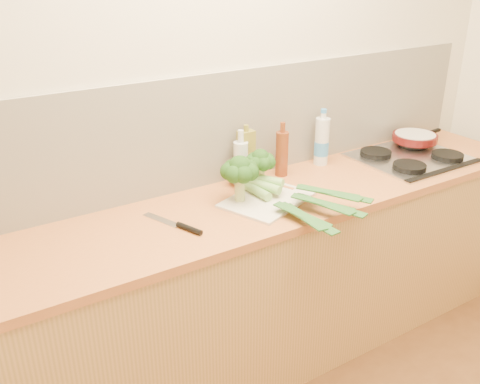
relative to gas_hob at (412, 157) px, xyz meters
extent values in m
plane|color=beige|center=(-1.02, 0.30, 0.39)|extent=(3.50, 0.00, 3.50)
cube|color=silver|center=(-1.02, 0.29, 0.26)|extent=(3.20, 0.02, 0.54)
cube|color=tan|center=(-1.02, 0.00, -0.48)|extent=(3.20, 0.60, 0.86)
cube|color=#BA6E36|center=(-1.02, 0.00, -0.03)|extent=(3.20, 0.62, 0.04)
cube|color=silver|center=(0.00, 0.00, -0.01)|extent=(0.58, 0.50, 0.01)
cube|color=black|center=(0.00, -0.23, 0.00)|extent=(0.58, 0.04, 0.01)
cylinder|color=black|center=(-0.15, -0.12, 0.01)|extent=(0.17, 0.17, 0.03)
cylinder|color=black|center=(0.15, -0.12, 0.01)|extent=(0.17, 0.17, 0.03)
cylinder|color=black|center=(-0.15, 0.12, 0.01)|extent=(0.17, 0.17, 0.03)
cylinder|color=black|center=(0.15, 0.12, 0.01)|extent=(0.17, 0.17, 0.03)
cube|color=beige|center=(-0.98, -0.02, -0.01)|extent=(0.48, 0.42, 0.01)
cylinder|color=#A1AF66|center=(-1.10, 0.03, 0.05)|extent=(0.05, 0.05, 0.09)
sphere|color=black|center=(-1.10, 0.03, 0.16)|extent=(0.11, 0.11, 0.11)
sphere|color=black|center=(-1.05, 0.03, 0.14)|extent=(0.08, 0.08, 0.08)
sphere|color=black|center=(-1.07, 0.07, 0.14)|extent=(0.08, 0.08, 0.08)
sphere|color=black|center=(-1.11, 0.08, 0.14)|extent=(0.08, 0.08, 0.08)
sphere|color=black|center=(-1.14, 0.05, 0.14)|extent=(0.08, 0.08, 0.08)
sphere|color=black|center=(-1.14, 0.01, 0.14)|extent=(0.08, 0.08, 0.08)
sphere|color=black|center=(-1.11, -0.02, 0.14)|extent=(0.08, 0.08, 0.08)
sphere|color=black|center=(-1.07, -0.01, 0.14)|extent=(0.08, 0.08, 0.08)
cylinder|color=#A1AF66|center=(-0.94, 0.10, 0.05)|extent=(0.05, 0.05, 0.09)
sphere|color=black|center=(-0.94, 0.10, 0.15)|extent=(0.09, 0.09, 0.09)
sphere|color=black|center=(-0.90, 0.10, 0.13)|extent=(0.07, 0.07, 0.07)
sphere|color=black|center=(-0.92, 0.13, 0.13)|extent=(0.07, 0.07, 0.07)
sphere|color=black|center=(-0.95, 0.14, 0.13)|extent=(0.07, 0.07, 0.07)
sphere|color=black|center=(-0.98, 0.11, 0.13)|extent=(0.07, 0.07, 0.07)
sphere|color=black|center=(-0.98, 0.08, 0.13)|extent=(0.07, 0.07, 0.07)
sphere|color=black|center=(-0.95, 0.06, 0.13)|extent=(0.07, 0.07, 0.07)
sphere|color=black|center=(-0.92, 0.06, 0.13)|extent=(0.07, 0.07, 0.07)
cylinder|color=white|center=(-1.01, 0.18, 0.02)|extent=(0.05, 0.14, 0.04)
cylinder|color=#7BB158|center=(-1.00, 0.03, 0.02)|extent=(0.05, 0.17, 0.04)
cube|color=#174219|center=(-0.98, -0.29, 0.02)|extent=(0.08, 0.30, 0.02)
cube|color=#174219|center=(-0.98, -0.31, 0.02)|extent=(0.07, 0.34, 0.01)
cube|color=#174219|center=(-0.99, -0.28, 0.02)|extent=(0.12, 0.28, 0.02)
cylinder|color=white|center=(-1.01, 0.16, 0.04)|extent=(0.08, 0.14, 0.04)
cylinder|color=#7BB158|center=(-0.97, 0.03, 0.04)|extent=(0.10, 0.17, 0.04)
cube|color=#174219|center=(-0.86, -0.27, 0.04)|extent=(0.09, 0.30, 0.02)
cube|color=#174219|center=(-0.85, -0.29, 0.04)|extent=(0.16, 0.34, 0.01)
cube|color=#174219|center=(-0.86, -0.26, 0.04)|extent=(0.18, 0.26, 0.02)
cylinder|color=white|center=(-1.00, 0.16, 0.06)|extent=(0.10, 0.13, 0.04)
cylinder|color=#7BB158|center=(-0.94, 0.04, 0.06)|extent=(0.11, 0.16, 0.04)
cube|color=#174219|center=(-0.79, -0.22, 0.06)|extent=(0.14, 0.30, 0.02)
cube|color=#174219|center=(-0.78, -0.24, 0.06)|extent=(0.21, 0.32, 0.01)
cube|color=#174219|center=(-0.79, -0.22, 0.06)|extent=(0.22, 0.24, 0.02)
cube|color=silver|center=(-1.47, 0.06, -0.01)|extent=(0.10, 0.19, 0.00)
cylinder|color=black|center=(-1.42, -0.09, 0.00)|extent=(0.07, 0.13, 0.02)
cylinder|color=#4F0F0D|center=(0.16, 0.13, 0.04)|extent=(0.26, 0.26, 0.04)
cylinder|color=beige|center=(0.16, 0.13, 0.07)|extent=(0.23, 0.23, 0.00)
cube|color=black|center=(0.34, 0.15, 0.04)|extent=(0.13, 0.03, 0.02)
cube|color=olive|center=(-0.94, 0.23, 0.11)|extent=(0.08, 0.05, 0.26)
cylinder|color=olive|center=(-0.94, 0.23, 0.26)|extent=(0.02, 0.02, 0.03)
cylinder|color=silver|center=(-0.98, 0.21, 0.09)|extent=(0.07, 0.07, 0.22)
cylinder|color=silver|center=(-0.98, 0.21, 0.23)|extent=(0.03, 0.03, 0.06)
cylinder|color=maroon|center=(-0.74, 0.20, 0.10)|extent=(0.06, 0.06, 0.23)
cylinder|color=maroon|center=(-0.74, 0.20, 0.24)|extent=(0.03, 0.03, 0.05)
cylinder|color=silver|center=(-0.47, 0.21, 0.11)|extent=(0.08, 0.08, 0.25)
cylinder|color=silver|center=(-0.47, 0.21, 0.25)|extent=(0.03, 0.03, 0.03)
cylinder|color=#3885D3|center=(-0.47, 0.21, 0.07)|extent=(0.08, 0.08, 0.08)
camera|label=1|loc=(-2.27, -1.83, 1.03)|focal=40.00mm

